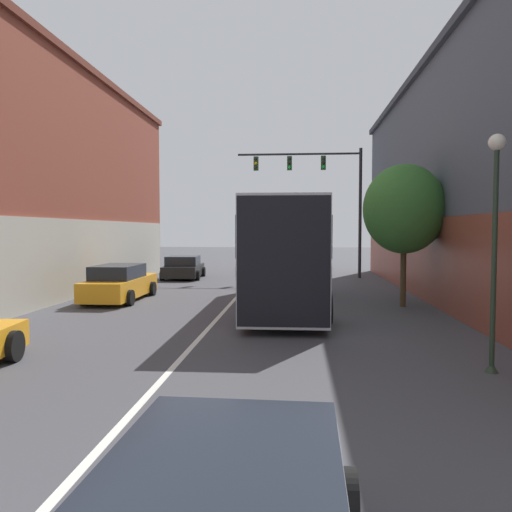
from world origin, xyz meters
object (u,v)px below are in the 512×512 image
object	(u,v)px
traffic_signal_gantry	(322,183)
street_tree_near	(404,209)
parked_car_left_far	(120,283)
street_lamp	(495,234)
parked_car_left_mid	(183,268)
bus	(286,249)

from	to	relation	value
traffic_signal_gantry	street_tree_near	xyz separation A→B (m)	(2.41, -10.93, -1.97)
parked_car_left_far	street_lamp	distance (m)	14.25
parked_car_left_mid	bus	bearing A→B (deg)	-152.36
parked_car_left_far	street_lamp	size ratio (longest dim) A/B	1.02
street_tree_near	parked_car_left_far	bearing A→B (deg)	176.10
parked_car_left_mid	street_lamp	xyz separation A→B (m)	(10.26, -18.15, 2.07)
traffic_signal_gantry	street_lamp	world-z (taller)	traffic_signal_gantry
traffic_signal_gantry	street_lamp	xyz separation A→B (m)	(2.36, -19.34, -2.80)
traffic_signal_gantry	street_lamp	size ratio (longest dim) A/B	1.63
street_tree_near	street_lamp	bearing A→B (deg)	-90.33
bus	street_lamp	distance (m)	9.14
parked_car_left_mid	street_lamp	distance (m)	20.95
traffic_signal_gantry	parked_car_left_far	bearing A→B (deg)	-129.38
bus	street_lamp	world-z (taller)	street_lamp
bus	street_lamp	size ratio (longest dim) A/B	2.39
bus	traffic_signal_gantry	world-z (taller)	traffic_signal_gantry
parked_car_left_mid	traffic_signal_gantry	distance (m)	9.35
bus	street_tree_near	size ratio (longest dim) A/B	2.13
bus	street_lamp	bearing A→B (deg)	-153.40
parked_car_left_mid	street_tree_near	distance (m)	14.48
street_lamp	street_tree_near	bearing A→B (deg)	89.67
street_tree_near	traffic_signal_gantry	bearing A→B (deg)	102.44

